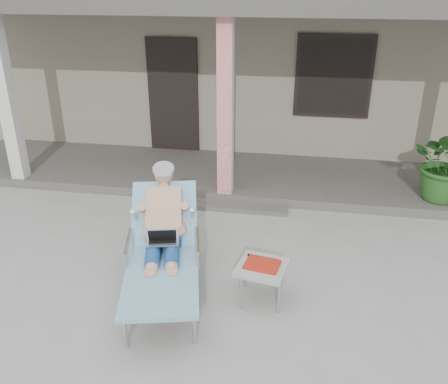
# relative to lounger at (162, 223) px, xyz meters

# --- Properties ---
(ground) EXTENTS (60.00, 60.00, 0.00)m
(ground) POSITION_rel_lounger_xyz_m (0.30, 0.21, -0.81)
(ground) COLOR #9E9E99
(ground) RESTS_ON ground
(house) EXTENTS (10.40, 5.40, 3.30)m
(house) POSITION_rel_lounger_xyz_m (0.30, 6.71, 0.86)
(house) COLOR gray
(house) RESTS_ON ground
(porch_deck) EXTENTS (10.00, 2.00, 0.15)m
(porch_deck) POSITION_rel_lounger_xyz_m (0.30, 3.21, -0.73)
(porch_deck) COLOR #605B56
(porch_deck) RESTS_ON ground
(porch_overhang) EXTENTS (10.00, 2.30, 2.85)m
(porch_overhang) POSITION_rel_lounger_xyz_m (0.30, 3.16, 1.98)
(porch_overhang) COLOR silver
(porch_overhang) RESTS_ON porch_deck
(porch_step) EXTENTS (2.00, 0.30, 0.07)m
(porch_step) POSITION_rel_lounger_xyz_m (0.30, 2.06, -0.77)
(porch_step) COLOR #605B56
(porch_step) RESTS_ON ground
(lounger) EXTENTS (1.19, 2.08, 1.31)m
(lounger) POSITION_rel_lounger_xyz_m (0.00, 0.00, 0.00)
(lounger) COLOR #B7B7BC
(lounger) RESTS_ON ground
(side_table) EXTENTS (0.59, 0.59, 0.46)m
(side_table) POSITION_rel_lounger_xyz_m (1.11, -0.08, -0.42)
(side_table) COLOR #A7A7A2
(side_table) RESTS_ON ground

